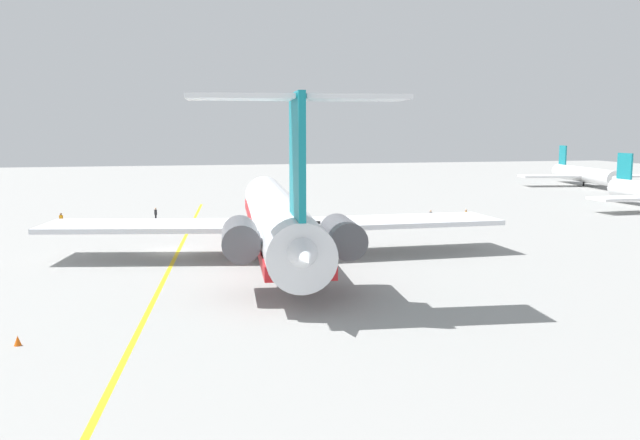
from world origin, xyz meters
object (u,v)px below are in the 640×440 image
(main_jetliner, at_px, (278,218))
(ground_crew_portside, at_px, (466,214))
(ground_crew_near_nose, at_px, (61,218))
(ground_crew_starboard, at_px, (156,213))
(ground_crew_near_tail, at_px, (431,215))
(safety_cone_tail, at_px, (18,341))
(safety_cone_nose, at_px, (106,222))
(airliner_far_left, at_px, (586,175))

(main_jetliner, relative_size, ground_crew_portside, 26.56)
(ground_crew_near_nose, bearing_deg, ground_crew_starboard, -73.88)
(ground_crew_near_tail, distance_m, safety_cone_tail, 55.98)
(ground_crew_portside, relative_size, safety_cone_nose, 3.22)
(ground_crew_portside, height_order, ground_crew_starboard, ground_crew_starboard)
(ground_crew_near_nose, height_order, ground_crew_near_tail, ground_crew_near_nose)
(ground_crew_starboard, distance_m, safety_cone_nose, 5.97)
(safety_cone_nose, bearing_deg, ground_crew_near_tail, 77.57)
(ground_crew_portside, height_order, safety_cone_tail, ground_crew_portside)
(main_jetliner, distance_m, ground_crew_portside, 31.70)
(airliner_far_left, relative_size, ground_crew_near_nose, 15.25)
(main_jetliner, height_order, ground_crew_near_tail, main_jetliner)
(ground_crew_near_nose, xyz_separation_m, ground_crew_near_tail, (6.82, 43.44, -0.05))
(main_jetliner, height_order, ground_crew_portside, main_jetliner)
(ground_crew_starboard, xyz_separation_m, safety_cone_tail, (48.34, -7.16, -0.88))
(main_jetliner, xyz_separation_m, safety_cone_nose, (-27.03, -16.43, -3.46))
(airliner_far_left, bearing_deg, ground_crew_starboard, -57.88)
(airliner_far_left, relative_size, safety_cone_tail, 48.17)
(ground_crew_starboard, relative_size, safety_cone_nose, 3.32)
(ground_crew_near_tail, height_order, ground_crew_portside, ground_crew_portside)
(airliner_far_left, relative_size, ground_crew_near_tail, 15.95)
(ground_crew_near_tail, bearing_deg, main_jetliner, -26.60)
(ground_crew_portside, bearing_deg, ground_crew_near_tail, -136.15)
(ground_crew_near_nose, distance_m, ground_crew_near_tail, 43.98)
(safety_cone_nose, bearing_deg, ground_crew_near_nose, -71.17)
(ground_crew_starboard, xyz_separation_m, safety_cone_nose, (0.51, -5.88, -0.88))
(airliner_far_left, xyz_separation_m, ground_crew_portside, (45.01, -47.37, -1.21))
(safety_cone_nose, bearing_deg, safety_cone_tail, -1.54)
(main_jetliner, relative_size, ground_crew_starboard, 25.77)
(ground_crew_near_tail, bearing_deg, ground_crew_portside, 99.53)
(main_jetliner, xyz_separation_m, ground_crew_starboard, (-27.54, -10.55, -2.58))
(safety_cone_nose, height_order, safety_cone_tail, same)
(ground_crew_near_tail, height_order, ground_crew_starboard, ground_crew_starboard)
(ground_crew_near_tail, distance_m, ground_crew_starboard, 33.88)
(ground_crew_near_nose, distance_m, ground_crew_starboard, 11.00)
(ground_crew_near_nose, relative_size, safety_cone_nose, 3.16)
(ground_crew_near_nose, xyz_separation_m, safety_cone_tail, (46.16, 3.61, -0.83))
(ground_crew_near_tail, relative_size, ground_crew_starboard, 0.91)
(safety_cone_tail, bearing_deg, airliner_far_left, 132.35)
(ground_crew_near_nose, relative_size, ground_crew_near_tail, 1.05)
(main_jetliner, relative_size, ground_crew_near_tail, 28.36)
(ground_crew_starboard, distance_m, safety_cone_tail, 48.87)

